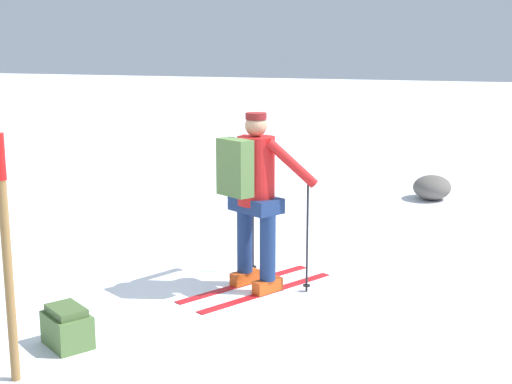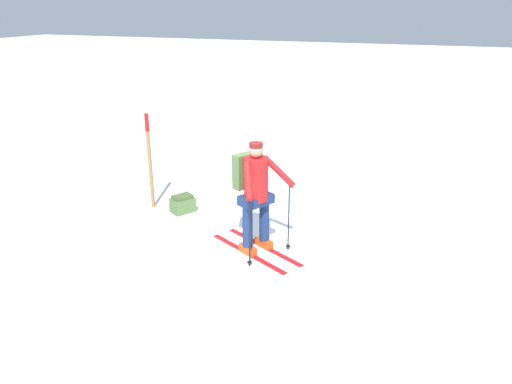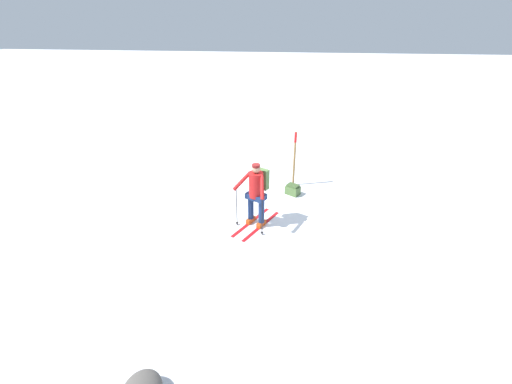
{
  "view_description": "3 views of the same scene",
  "coord_description": "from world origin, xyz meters",
  "px_view_note": "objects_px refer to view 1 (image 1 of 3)",
  "views": [
    {
      "loc": [
        -5.82,
        -2.21,
        2.31
      ],
      "look_at": [
        0.29,
        0.03,
        0.95
      ],
      "focal_mm": 50.0,
      "sensor_mm": 36.0,
      "label": 1
    },
    {
      "loc": [
        2.67,
        -6.28,
        3.54
      ],
      "look_at": [
        0.29,
        0.03,
        0.95
      ],
      "focal_mm": 35.0,
      "sensor_mm": 36.0,
      "label": 2
    },
    {
      "loc": [
        7.66,
        0.83,
        4.92
      ],
      "look_at": [
        0.29,
        0.03,
        0.95
      ],
      "focal_mm": 24.0,
      "sensor_mm": 36.0,
      "label": 3
    }
  ],
  "objects_px": {
    "dropped_backpack": "(67,327)",
    "rock_boulder": "(432,187)",
    "trail_marker": "(6,241)",
    "skier": "(254,189)"
  },
  "relations": [
    {
      "from": "rock_boulder",
      "to": "trail_marker",
      "type": "bearing_deg",
      "value": 163.82
    },
    {
      "from": "dropped_backpack",
      "to": "rock_boulder",
      "type": "height_order",
      "value": "rock_boulder"
    },
    {
      "from": "skier",
      "to": "dropped_backpack",
      "type": "xyz_separation_m",
      "value": [
        -1.72,
        0.91,
        -0.83
      ]
    },
    {
      "from": "trail_marker",
      "to": "rock_boulder",
      "type": "bearing_deg",
      "value": -16.18
    },
    {
      "from": "dropped_backpack",
      "to": "trail_marker",
      "type": "height_order",
      "value": "trail_marker"
    },
    {
      "from": "skier",
      "to": "dropped_backpack",
      "type": "relative_size",
      "value": 3.48
    },
    {
      "from": "trail_marker",
      "to": "rock_boulder",
      "type": "distance_m",
      "value": 7.36
    },
    {
      "from": "skier",
      "to": "dropped_backpack",
      "type": "height_order",
      "value": "skier"
    },
    {
      "from": "skier",
      "to": "trail_marker",
      "type": "xyz_separation_m",
      "value": [
        -2.33,
        0.91,
        0.03
      ]
    },
    {
      "from": "dropped_backpack",
      "to": "rock_boulder",
      "type": "relative_size",
      "value": 0.73
    }
  ]
}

